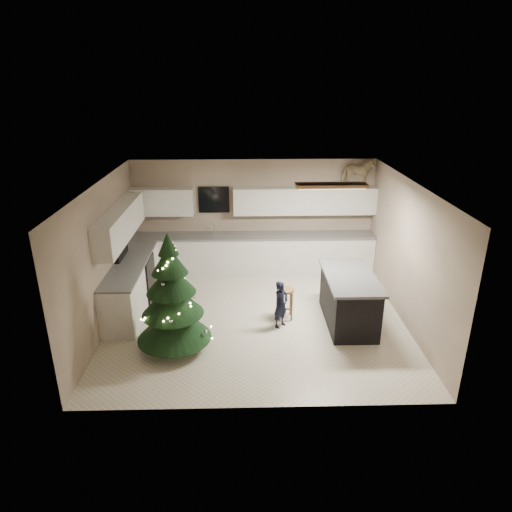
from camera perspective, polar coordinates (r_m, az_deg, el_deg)
name	(u,v)px	position (r m, az deg, el deg)	size (l,w,h in m)	color
ground_plane	(257,319)	(8.77, 0.06, -7.85)	(5.50, 5.50, 0.00)	beige
room_shell	(258,232)	(8.06, 0.23, 3.06)	(5.52, 5.02, 2.61)	tan
cabinetry	(213,251)	(9.96, -5.45, 0.59)	(5.50, 3.20, 2.00)	silver
island	(349,299)	(8.61, 11.53, -5.31)	(0.90, 1.70, 0.95)	black
bar_stool	(285,296)	(8.61, 3.70, -5.05)	(0.32, 0.32, 0.61)	olive
christmas_tree	(172,303)	(7.64, -10.43, -5.75)	(1.29, 1.24, 2.06)	#3F2816
toddler	(281,304)	(8.34, 3.12, -6.07)	(0.33, 0.21, 0.89)	black
rocking_horse	(358,173)	(10.47, 12.58, 10.10)	(0.72, 0.37, 0.62)	olive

